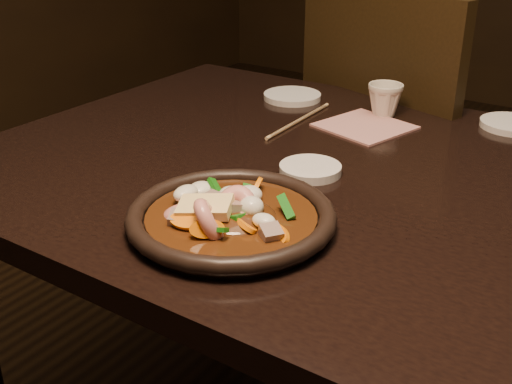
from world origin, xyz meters
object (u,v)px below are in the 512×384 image
Objects in this scene: table at (437,241)px; tea_cup at (385,99)px; plate at (231,218)px; chair at (403,168)px.

tea_cup reaches higher than table.
table is 0.34m from plate.
table is 5.57× the size of plate.
chair reaches higher than tea_cup.
table is 0.64m from chair.
plate is at bearing -129.12° from table.
plate is at bearing -87.66° from tea_cup.
tea_cup is (-0.23, 0.31, 0.11)m from table.
chair is 0.36m from tea_cup.
tea_cup is at bearing 92.34° from plate.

